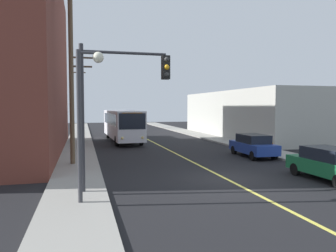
{
  "coord_description": "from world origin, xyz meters",
  "views": [
    {
      "loc": [
        -6.94,
        -14.79,
        3.63
      ],
      "look_at": [
        0.0,
        11.57,
        2.0
      ],
      "focal_mm": 34.85,
      "sensor_mm": 36.0,
      "label": 1
    }
  ],
  "objects_px": {
    "utility_pole_far": "(79,93)",
    "utility_pole_mid": "(82,92)",
    "utility_pole_near": "(71,58)",
    "traffic_signal_left_corner": "(120,90)",
    "street_lamp_left": "(85,103)",
    "parked_car_green": "(329,163)",
    "parked_car_blue": "(253,145)",
    "fire_hydrant": "(271,147)",
    "city_bus": "(122,124)"
  },
  "relations": [
    {
      "from": "utility_pole_far",
      "to": "utility_pole_mid",
      "type": "bearing_deg",
      "value": -88.75
    },
    {
      "from": "utility_pole_near",
      "to": "utility_pole_mid",
      "type": "xyz_separation_m",
      "value": [
        0.65,
        14.19,
        -1.39
      ]
    },
    {
      "from": "traffic_signal_left_corner",
      "to": "street_lamp_left",
      "type": "xyz_separation_m",
      "value": [
        -1.42,
        -1.53,
        -0.56
      ]
    },
    {
      "from": "parked_car_green",
      "to": "utility_pole_far",
      "type": "bearing_deg",
      "value": 106.29
    },
    {
      "from": "utility_pole_mid",
      "to": "utility_pole_far",
      "type": "relative_size",
      "value": 0.87
    },
    {
      "from": "utility_pole_mid",
      "to": "street_lamp_left",
      "type": "bearing_deg",
      "value": -89.82
    },
    {
      "from": "utility_pole_far",
      "to": "parked_car_blue",
      "type": "bearing_deg",
      "value": -69.84
    },
    {
      "from": "utility_pole_far",
      "to": "street_lamp_left",
      "type": "height_order",
      "value": "utility_pole_far"
    },
    {
      "from": "street_lamp_left",
      "to": "parked_car_blue",
      "type": "bearing_deg",
      "value": 37.25
    },
    {
      "from": "utility_pole_mid",
      "to": "fire_hydrant",
      "type": "bearing_deg",
      "value": -43.52
    },
    {
      "from": "parked_car_blue",
      "to": "utility_pole_far",
      "type": "bearing_deg",
      "value": 110.16
    },
    {
      "from": "parked_car_green",
      "to": "traffic_signal_left_corner",
      "type": "distance_m",
      "value": 10.74
    },
    {
      "from": "utility_pole_mid",
      "to": "utility_pole_far",
      "type": "height_order",
      "value": "utility_pole_far"
    },
    {
      "from": "parked_car_blue",
      "to": "utility_pole_mid",
      "type": "bearing_deg",
      "value": 131.01
    },
    {
      "from": "parked_car_green",
      "to": "parked_car_blue",
      "type": "relative_size",
      "value": 1.0
    },
    {
      "from": "city_bus",
      "to": "utility_pole_far",
      "type": "relative_size",
      "value": 1.17
    },
    {
      "from": "parked_car_blue",
      "to": "traffic_signal_left_corner",
      "type": "relative_size",
      "value": 0.74
    },
    {
      "from": "parked_car_green",
      "to": "utility_pole_near",
      "type": "bearing_deg",
      "value": 149.38
    },
    {
      "from": "traffic_signal_left_corner",
      "to": "street_lamp_left",
      "type": "relative_size",
      "value": 1.09
    },
    {
      "from": "parked_car_green",
      "to": "city_bus",
      "type": "bearing_deg",
      "value": 110.28
    },
    {
      "from": "utility_pole_near",
      "to": "utility_pole_far",
      "type": "xyz_separation_m",
      "value": [
        0.21,
        34.07,
        -0.67
      ]
    },
    {
      "from": "utility_pole_mid",
      "to": "street_lamp_left",
      "type": "relative_size",
      "value": 1.65
    },
    {
      "from": "utility_pole_mid",
      "to": "street_lamp_left",
      "type": "xyz_separation_m",
      "value": [
        0.07,
        -22.65,
        -1.42
      ]
    },
    {
      "from": "traffic_signal_left_corner",
      "to": "fire_hydrant",
      "type": "relative_size",
      "value": 7.14
    },
    {
      "from": "city_bus",
      "to": "parked_car_green",
      "type": "relative_size",
      "value": 2.76
    },
    {
      "from": "parked_car_green",
      "to": "fire_hydrant",
      "type": "relative_size",
      "value": 5.28
    },
    {
      "from": "utility_pole_mid",
      "to": "city_bus",
      "type": "bearing_deg",
      "value": -9.81
    },
    {
      "from": "traffic_signal_left_corner",
      "to": "utility_pole_near",
      "type": "bearing_deg",
      "value": 107.12
    },
    {
      "from": "street_lamp_left",
      "to": "fire_hydrant",
      "type": "bearing_deg",
      "value": 35.04
    },
    {
      "from": "parked_car_blue",
      "to": "utility_pole_far",
      "type": "relative_size",
      "value": 0.43
    },
    {
      "from": "parked_car_blue",
      "to": "fire_hydrant",
      "type": "bearing_deg",
      "value": 18.02
    },
    {
      "from": "utility_pole_mid",
      "to": "traffic_signal_left_corner",
      "type": "distance_m",
      "value": 21.18
    },
    {
      "from": "city_bus",
      "to": "utility_pole_far",
      "type": "height_order",
      "value": "utility_pole_far"
    },
    {
      "from": "utility_pole_far",
      "to": "city_bus",
      "type": "bearing_deg",
      "value": -77.92
    },
    {
      "from": "utility_pole_far",
      "to": "fire_hydrant",
      "type": "distance_m",
      "value": 36.25
    },
    {
      "from": "utility_pole_near",
      "to": "utility_pole_far",
      "type": "distance_m",
      "value": 34.08
    },
    {
      "from": "parked_car_blue",
      "to": "utility_pole_mid",
      "type": "relative_size",
      "value": 0.49
    },
    {
      "from": "parked_car_green",
      "to": "street_lamp_left",
      "type": "distance_m",
      "value": 11.99
    },
    {
      "from": "city_bus",
      "to": "utility_pole_mid",
      "type": "distance_m",
      "value": 5.24
    },
    {
      "from": "city_bus",
      "to": "traffic_signal_left_corner",
      "type": "bearing_deg",
      "value": -96.92
    },
    {
      "from": "parked_car_blue",
      "to": "utility_pole_mid",
      "type": "distance_m",
      "value": 18.62
    },
    {
      "from": "parked_car_green",
      "to": "utility_pole_near",
      "type": "distance_m",
      "value": 15.38
    },
    {
      "from": "traffic_signal_left_corner",
      "to": "fire_hydrant",
      "type": "height_order",
      "value": "traffic_signal_left_corner"
    },
    {
      "from": "utility_pole_mid",
      "to": "fire_hydrant",
      "type": "relative_size",
      "value": 10.8
    },
    {
      "from": "utility_pole_near",
      "to": "utility_pole_far",
      "type": "height_order",
      "value": "utility_pole_near"
    },
    {
      "from": "street_lamp_left",
      "to": "city_bus",
      "type": "bearing_deg",
      "value": 79.94
    },
    {
      "from": "city_bus",
      "to": "parked_car_blue",
      "type": "height_order",
      "value": "city_bus"
    },
    {
      "from": "traffic_signal_left_corner",
      "to": "street_lamp_left",
      "type": "height_order",
      "value": "traffic_signal_left_corner"
    },
    {
      "from": "parked_car_blue",
      "to": "traffic_signal_left_corner",
      "type": "distance_m",
      "value": 13.25
    },
    {
      "from": "utility_pole_far",
      "to": "street_lamp_left",
      "type": "bearing_deg",
      "value": -89.32
    }
  ]
}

